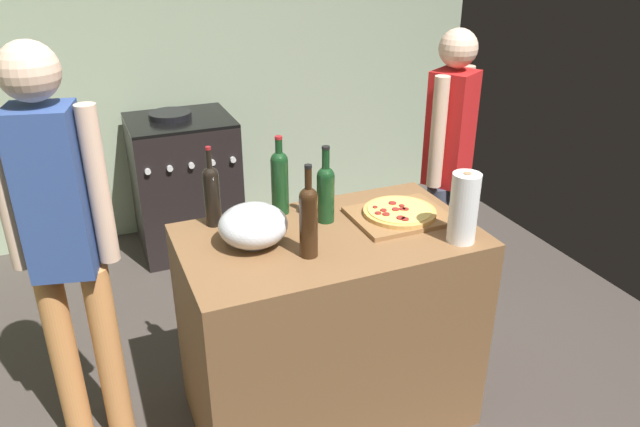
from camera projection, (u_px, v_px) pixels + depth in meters
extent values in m
cube|color=#3F3833|center=(279.00, 317.00, 3.55)|extent=(4.13, 3.44, 0.02)
cube|color=#99A889|center=(204.00, 46.00, 4.21)|extent=(4.13, 0.10, 2.60)
cube|color=brown|center=(329.00, 328.00, 2.67)|extent=(1.21, 0.70, 0.93)
cube|color=olive|center=(399.00, 216.00, 2.60)|extent=(0.40, 0.32, 0.02)
cylinder|color=tan|center=(400.00, 212.00, 2.59)|extent=(0.31, 0.31, 0.02)
cylinder|color=#EAC660|center=(400.00, 210.00, 2.59)|extent=(0.27, 0.27, 0.00)
cylinder|color=maroon|center=(396.00, 209.00, 2.58)|extent=(0.03, 0.03, 0.01)
cylinder|color=maroon|center=(406.00, 209.00, 2.58)|extent=(0.03, 0.03, 0.01)
cylinder|color=maroon|center=(402.00, 209.00, 2.59)|extent=(0.03, 0.03, 0.01)
cylinder|color=maroon|center=(392.00, 203.00, 2.64)|extent=(0.03, 0.03, 0.01)
cylinder|color=maroon|center=(378.00, 213.00, 2.55)|extent=(0.03, 0.03, 0.01)
cylinder|color=maroon|center=(402.00, 206.00, 2.62)|extent=(0.02, 0.02, 0.01)
cylinder|color=maroon|center=(405.00, 219.00, 2.50)|extent=(0.03, 0.03, 0.01)
cylinder|color=maroon|center=(386.00, 214.00, 2.54)|extent=(0.03, 0.03, 0.01)
cylinder|color=maroon|center=(401.00, 218.00, 2.51)|extent=(0.04, 0.04, 0.01)
cylinder|color=maroon|center=(375.00, 207.00, 2.60)|extent=(0.02, 0.02, 0.01)
cylinder|color=maroon|center=(383.00, 210.00, 2.57)|extent=(0.03, 0.03, 0.01)
cylinder|color=#B2B2B7|center=(254.00, 243.00, 2.39)|extent=(0.11, 0.11, 0.01)
ellipsoid|color=silver|center=(253.00, 225.00, 2.36)|extent=(0.27, 0.27, 0.16)
cylinder|color=white|center=(464.00, 208.00, 2.36)|extent=(0.11, 0.11, 0.28)
cylinder|color=#997551|center=(464.00, 208.00, 2.36)|extent=(0.03, 0.03, 0.29)
cylinder|color=black|center=(212.00, 200.00, 2.51)|extent=(0.07, 0.07, 0.22)
sphere|color=black|center=(210.00, 175.00, 2.46)|extent=(0.07, 0.07, 0.07)
cylinder|color=black|center=(209.00, 160.00, 2.43)|extent=(0.02, 0.02, 0.09)
cylinder|color=maroon|center=(208.00, 148.00, 2.41)|extent=(0.02, 0.02, 0.01)
cylinder|color=#143819|center=(280.00, 187.00, 2.61)|extent=(0.07, 0.07, 0.24)
sphere|color=#143819|center=(279.00, 160.00, 2.56)|extent=(0.07, 0.07, 0.07)
cylinder|color=#143819|center=(279.00, 147.00, 2.53)|extent=(0.03, 0.03, 0.07)
cylinder|color=maroon|center=(278.00, 138.00, 2.51)|extent=(0.03, 0.03, 0.01)
cylinder|color=#143819|center=(326.00, 199.00, 2.54)|extent=(0.07, 0.07, 0.20)
sphere|color=#143819|center=(326.00, 176.00, 2.50)|extent=(0.07, 0.07, 0.07)
cylinder|color=#143819|center=(326.00, 160.00, 2.47)|extent=(0.03, 0.03, 0.09)
cylinder|color=black|center=(326.00, 148.00, 2.44)|extent=(0.03, 0.03, 0.01)
cylinder|color=#331E0F|center=(309.00, 227.00, 2.26)|extent=(0.07, 0.07, 0.24)
sphere|color=#331E0F|center=(308.00, 197.00, 2.21)|extent=(0.07, 0.07, 0.07)
cylinder|color=#331E0F|center=(308.00, 180.00, 2.18)|extent=(0.03, 0.03, 0.09)
cylinder|color=black|center=(308.00, 166.00, 2.16)|extent=(0.03, 0.03, 0.01)
cube|color=black|center=(186.00, 186.00, 4.14)|extent=(0.66, 0.58, 0.91)
cube|color=black|center=(179.00, 120.00, 3.94)|extent=(0.66, 0.58, 0.02)
cylinder|color=silver|center=(148.00, 172.00, 3.69)|extent=(0.04, 0.02, 0.04)
cylinder|color=silver|center=(170.00, 168.00, 3.74)|extent=(0.04, 0.02, 0.04)
cylinder|color=silver|center=(191.00, 165.00, 3.78)|extent=(0.04, 0.02, 0.04)
cylinder|color=silver|center=(212.00, 163.00, 3.83)|extent=(0.04, 0.02, 0.04)
cylinder|color=silver|center=(233.00, 160.00, 3.87)|extent=(0.04, 0.02, 0.04)
cylinder|color=black|center=(170.00, 115.00, 3.93)|extent=(0.27, 0.27, 0.04)
cylinder|color=#D88C4C|center=(66.00, 361.00, 2.52)|extent=(0.11, 0.11, 0.86)
cylinder|color=#D88C4C|center=(109.00, 357.00, 2.55)|extent=(0.11, 0.11, 0.86)
cube|color=#334C8C|center=(54.00, 193.00, 2.21)|extent=(0.27, 0.25, 0.64)
cylinder|color=beige|center=(6.00, 192.00, 2.18)|extent=(0.08, 0.08, 0.61)
cylinder|color=beige|center=(98.00, 186.00, 2.23)|extent=(0.08, 0.08, 0.61)
sphere|color=beige|center=(28.00, 71.00, 2.02)|extent=(0.21, 0.21, 0.21)
cylinder|color=#383D4C|center=(446.00, 241.00, 3.53)|extent=(0.11, 0.11, 0.80)
cylinder|color=#383D4C|center=(432.00, 253.00, 3.40)|extent=(0.11, 0.11, 0.80)
cube|color=red|center=(451.00, 129.00, 3.16)|extent=(0.27, 0.27, 0.60)
cylinder|color=beige|center=(463.00, 119.00, 3.26)|extent=(0.08, 0.08, 0.57)
cylinder|color=beige|center=(438.00, 133.00, 3.05)|extent=(0.08, 0.08, 0.57)
sphere|color=beige|center=(458.00, 48.00, 2.99)|extent=(0.19, 0.19, 0.19)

